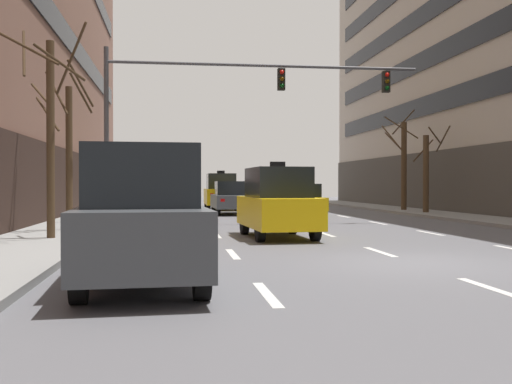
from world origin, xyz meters
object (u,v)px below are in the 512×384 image
at_px(taxi_driving_1, 302,200).
at_px(street_tree_1, 50,128).
at_px(taxi_driving_0, 221,192).
at_px(car_driving_3, 141,217).
at_px(car_driving_4, 232,198).
at_px(street_tree_0, 68,147).
at_px(street_tree_2, 426,172).
at_px(taxi_driving_2, 278,203).
at_px(street_tree_3, 403,163).
at_px(traffic_signal_0, 222,97).
at_px(taxi_driving_5, 163,198).

relative_size(taxi_driving_1, street_tree_1, 0.74).
distance_m(taxi_driving_0, taxi_driving_1, 8.03).
bearing_deg(car_driving_3, street_tree_1, 110.76).
height_order(car_driving_4, street_tree_0, street_tree_0).
bearing_deg(street_tree_0, street_tree_1, -89.50).
height_order(street_tree_0, street_tree_2, street_tree_0).
height_order(taxi_driving_2, street_tree_3, street_tree_3).
height_order(taxi_driving_0, street_tree_1, street_tree_1).
xyz_separation_m(taxi_driving_1, traffic_signal_0, (-4.42, -6.09, 4.14)).
bearing_deg(car_driving_3, taxi_driving_0, 83.05).
bearing_deg(street_tree_3, traffic_signal_0, -140.74).
bearing_deg(taxi_driving_2, street_tree_0, 162.49).
bearing_deg(traffic_signal_0, street_tree_2, 28.23).
xyz_separation_m(taxi_driving_0, car_driving_4, (0.13, -5.58, -0.25)).
bearing_deg(traffic_signal_0, taxi_driving_2, -79.44).
relative_size(car_driving_3, street_tree_3, 0.80).
bearing_deg(taxi_driving_0, taxi_driving_5, -123.39).
distance_m(taxi_driving_1, street_tree_1, 16.27).
bearing_deg(street_tree_0, taxi_driving_1, 46.85).
xyz_separation_m(taxi_driving_2, car_driving_4, (-0.02, 13.79, -0.18)).
height_order(taxi_driving_2, traffic_signal_0, traffic_signal_0).
bearing_deg(street_tree_1, street_tree_3, 44.85).
relative_size(traffic_signal_0, street_tree_1, 2.14).
relative_size(taxi_driving_0, taxi_driving_5, 1.01).
height_order(taxi_driving_0, street_tree_3, street_tree_3).
distance_m(taxi_driving_1, traffic_signal_0, 8.58).
bearing_deg(street_tree_0, taxi_driving_2, -17.51).
height_order(taxi_driving_2, street_tree_1, street_tree_1).
height_order(taxi_driving_5, street_tree_1, street_tree_1).
height_order(taxi_driving_0, taxi_driving_5, taxi_driving_0).
bearing_deg(street_tree_3, car_driving_3, -119.73).
relative_size(taxi_driving_0, taxi_driving_2, 1.06).
height_order(taxi_driving_1, car_driving_3, car_driving_3).
bearing_deg(taxi_driving_0, car_driving_3, -96.95).
bearing_deg(traffic_signal_0, street_tree_0, -141.46).
bearing_deg(car_driving_4, street_tree_1, -112.81).
distance_m(taxi_driving_2, traffic_signal_0, 7.26).
xyz_separation_m(taxi_driving_0, taxi_driving_5, (-3.35, -5.08, -0.27)).
relative_size(taxi_driving_1, street_tree_2, 0.99).
xyz_separation_m(taxi_driving_1, street_tree_2, (6.29, -0.34, 1.40)).
distance_m(car_driving_3, street_tree_3, 26.27).
bearing_deg(taxi_driving_2, street_tree_3, 57.12).
xyz_separation_m(car_driving_3, car_driving_4, (3.47, 21.85, -0.22)).
height_order(taxi_driving_0, traffic_signal_0, traffic_signal_0).
relative_size(taxi_driving_5, street_tree_0, 0.87).
height_order(taxi_driving_1, street_tree_0, street_tree_0).
xyz_separation_m(taxi_driving_5, traffic_signal_0, (2.37, -8.26, 4.10)).
relative_size(taxi_driving_2, street_tree_0, 0.83).
distance_m(taxi_driving_1, street_tree_3, 7.01).
xyz_separation_m(street_tree_2, street_tree_3, (-0.07, 2.94, 0.51)).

